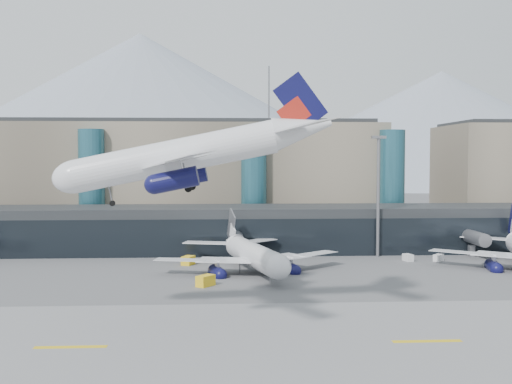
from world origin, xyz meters
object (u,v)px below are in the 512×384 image
veh_g (408,258)px  lightmast_mid (378,189)px  veh_b (188,260)px  jet_parked_mid (249,246)px  hero_jet (203,144)px  veh_h (206,281)px  veh_d (438,258)px

veh_g → lightmast_mid: bearing=-157.7°
lightmast_mid → veh_b: 42.82m
veh_b → veh_g: veh_b is taller
jet_parked_mid → veh_b: size_ratio=12.59×
lightmast_mid → hero_jet: size_ratio=0.70×
veh_h → lightmast_mid: bearing=-13.2°
veh_h → jet_parked_mid: bearing=8.5°
jet_parked_mid → veh_h: (-7.77, -14.27, -3.64)m
lightmast_mid → veh_b: lightmast_mid is taller
veh_b → veh_g: size_ratio=1.23×
hero_jet → veh_g: (40.26, 47.72, -21.93)m
jet_parked_mid → veh_b: jet_parked_mid is taller
hero_jet → jet_parked_mid: 43.29m
lightmast_mid → hero_jet: 65.32m
veh_b → veh_h: veh_h is taller
veh_h → hero_jet: bearing=-142.3°
veh_d → veh_b: bearing=134.9°
veh_g → veh_h: veh_h is taller
veh_b → veh_d: veh_b is taller
veh_g → veh_h: 46.79m
jet_parked_mid → veh_g: (32.76, 9.11, -3.83)m
jet_parked_mid → veh_h: 16.65m
lightmast_mid → jet_parked_mid: bearing=-151.1°
lightmast_mid → veh_d: bearing=-32.5°
lightmast_mid → veh_d: size_ratio=10.63×
hero_jet → jet_parked_mid: bearing=81.9°
veh_b → veh_d: (50.50, 1.63, -0.17)m
veh_g → veh_h: (-40.53, -23.39, 0.19)m
hero_jet → veh_b: size_ratio=12.41×
jet_parked_mid → veh_d: (38.89, 8.66, -3.84)m
hero_jet → veh_g: hero_jet is taller
veh_d → veh_h: size_ratio=0.74×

